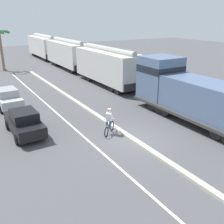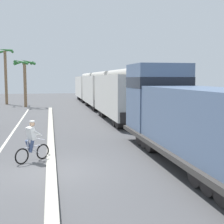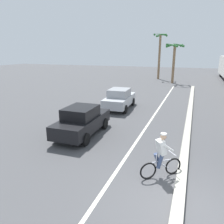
# 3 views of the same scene
# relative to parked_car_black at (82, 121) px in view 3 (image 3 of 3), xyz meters

# --- Properties ---
(ground_plane) EXTENTS (120.00, 120.00, 0.00)m
(ground_plane) POSITION_rel_parked_car_black_xyz_m (5.48, -4.21, -0.82)
(ground_plane) COLOR #4C4C4F
(median_curb) EXTENTS (0.36, 36.00, 0.16)m
(median_curb) POSITION_rel_parked_car_black_xyz_m (5.48, 1.79, -0.74)
(median_curb) COLOR #B2AD9E
(median_curb) RESTS_ON ground
(lane_stripe) EXTENTS (0.14, 36.00, 0.01)m
(lane_stripe) POSITION_rel_parked_car_black_xyz_m (3.08, 1.79, -0.81)
(lane_stripe) COLOR silver
(lane_stripe) RESTS_ON ground
(parked_car_black) EXTENTS (1.91, 4.24, 1.62)m
(parked_car_black) POSITION_rel_parked_car_black_xyz_m (0.00, 0.00, 0.00)
(parked_car_black) COLOR black
(parked_car_black) RESTS_ON ground
(parked_car_silver) EXTENTS (1.99, 4.28, 1.62)m
(parked_car_silver) POSITION_rel_parked_car_black_xyz_m (0.07, 6.20, 0.00)
(parked_car_silver) COLOR #B7BABF
(parked_car_silver) RESTS_ON ground
(cyclist) EXTENTS (1.36, 1.14, 1.71)m
(cyclist) POSITION_rel_parked_car_black_xyz_m (4.72, -2.77, 0.00)
(cyclist) COLOR black
(cyclist) RESTS_ON ground
(palm_tree_near) EXTENTS (2.27, 2.28, 7.36)m
(palm_tree_near) POSITION_rel_parked_car_black_xyz_m (-0.14, 27.06, 4.27)
(palm_tree_near) COLOR #846647
(palm_tree_near) RESTS_ON ground
(palm_tree_far) EXTENTS (2.69, 2.77, 5.72)m
(palm_tree_far) POSITION_rel_parked_car_black_xyz_m (2.59, 22.84, 3.50)
(palm_tree_far) COLOR #846647
(palm_tree_far) RESTS_ON ground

